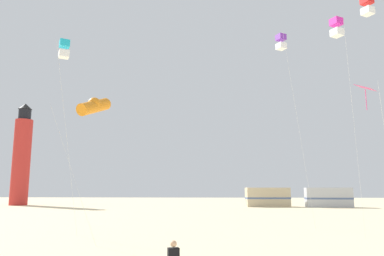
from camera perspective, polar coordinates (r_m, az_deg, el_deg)
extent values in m
sphere|color=#D8A87F|center=(11.77, -2.89, -17.54)|extent=(0.20, 0.20, 0.20)
cube|color=red|center=(26.29, 25.56, 17.45)|extent=(0.82, 0.82, 0.44)
cube|color=white|center=(26.00, 25.67, 16.07)|extent=(0.82, 0.82, 0.44)
cube|color=#E54C8C|center=(21.31, 25.35, 5.69)|extent=(1.22, 1.22, 0.40)
cylinder|color=#E54C8C|center=(21.16, 25.48, 3.98)|extent=(0.04, 0.04, 1.10)
cylinder|color=silver|center=(23.11, 23.94, 0.23)|extent=(0.75, 1.00, 12.51)
cube|color=#D826A5|center=(25.14, 21.52, 15.10)|extent=(0.82, 0.82, 0.44)
cube|color=white|center=(24.86, 21.62, 13.63)|extent=(0.82, 0.82, 0.44)
cylinder|color=silver|center=(22.78, -18.94, -1.33)|extent=(1.31, 1.49, 11.43)
cube|color=#1EB2D1|center=(25.14, -19.24, 12.28)|extent=(0.82, 0.82, 0.44)
cube|color=white|center=(24.90, -19.33, 10.78)|extent=(0.82, 0.82, 0.44)
cylinder|color=silver|center=(19.76, -18.26, -6.22)|extent=(3.19, 1.05, 7.31)
cylinder|color=orange|center=(21.55, -14.98, 3.23)|extent=(1.44, 2.59, 1.48)
sphere|color=orange|center=(21.58, -14.96, 3.62)|extent=(0.76, 0.76, 0.76)
cylinder|color=silver|center=(26.31, 16.32, -0.15)|extent=(1.99, 1.57, 13.54)
cube|color=purple|center=(29.02, 13.66, 13.53)|extent=(0.82, 0.82, 0.44)
cube|color=white|center=(28.76, 13.71, 12.25)|extent=(0.82, 0.82, 0.44)
cylinder|color=red|center=(66.52, -25.05, -4.78)|extent=(2.80, 2.80, 14.00)
cylinder|color=black|center=(67.48, -24.59, 1.91)|extent=(2.00, 2.00, 1.80)
cone|color=black|center=(67.75, -24.51, 3.07)|extent=(2.20, 2.20, 1.00)
cube|color=#C6B28C|center=(56.78, 11.67, -10.49)|extent=(6.55, 2.77, 2.80)
cube|color=#4C608C|center=(56.79, 11.68, -10.63)|extent=(6.60, 2.82, 0.24)
cube|color=#B7BABF|center=(57.50, 20.45, -10.09)|extent=(6.56, 2.78, 2.80)
cube|color=#4C608C|center=(57.50, 20.46, -10.23)|extent=(6.60, 2.82, 0.24)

